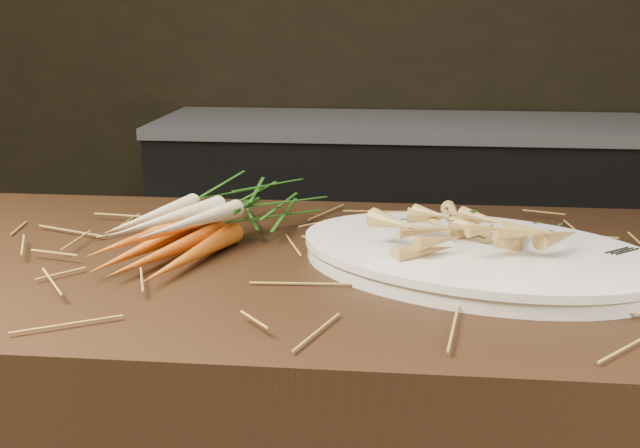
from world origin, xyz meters
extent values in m
cube|color=black|center=(0.30, 2.18, 0.40)|extent=(1.80, 0.60, 0.80)
cube|color=#99999E|center=(0.30, 2.18, 0.82)|extent=(1.82, 0.62, 0.04)
cone|color=#F0591C|center=(-0.06, 0.28, 0.92)|extent=(0.11, 0.25, 0.03)
cone|color=#F0591C|center=(-0.02, 0.27, 0.92)|extent=(0.13, 0.24, 0.03)
cone|color=#F0591C|center=(0.02, 0.25, 0.92)|extent=(0.10, 0.25, 0.03)
cone|color=#F0591C|center=(-0.04, 0.26, 0.94)|extent=(0.13, 0.24, 0.03)
cone|color=beige|center=(-0.05, 0.29, 0.96)|extent=(0.08, 0.23, 0.04)
cone|color=beige|center=(-0.02, 0.26, 0.96)|extent=(0.12, 0.22, 0.04)
cone|color=beige|center=(0.02, 0.26, 0.96)|extent=(0.11, 0.23, 0.04)
ellipsoid|color=#236212|center=(0.06, 0.47, 0.95)|extent=(0.22, 0.25, 0.08)
cube|color=silver|center=(0.56, 0.19, 0.93)|extent=(0.15, 0.13, 0.00)
camera|label=1|loc=(0.30, -0.77, 1.25)|focal=45.00mm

